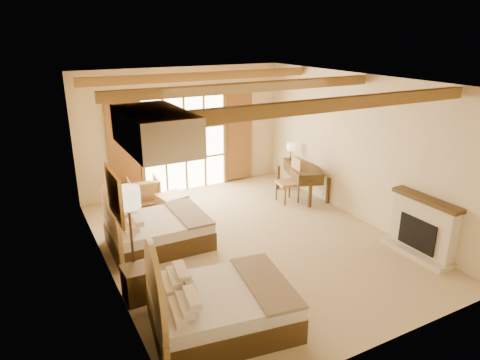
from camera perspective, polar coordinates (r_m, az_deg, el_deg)
floor at (r=8.78m, az=1.20°, el=-8.09°), size 7.00×7.00×0.00m
wall_back at (r=11.25m, az=-7.51°, el=6.61°), size 5.50×0.00×5.50m
wall_left at (r=7.30m, az=-17.92°, el=-1.20°), size 0.00×7.00×7.00m
wall_right at (r=9.77m, az=15.54°, el=4.11°), size 0.00×7.00×7.00m
ceiling at (r=7.84m, az=1.36°, el=13.14°), size 7.00×7.00×0.00m
ceiling_beams at (r=7.86m, az=1.36°, el=12.27°), size 5.39×4.60×0.18m
french_doors at (r=11.28m, az=-7.33°, el=4.82°), size 3.95×0.08×2.60m
fireplace at (r=8.76m, az=23.08°, el=-6.12°), size 0.46×1.40×1.16m
painting at (r=6.56m, az=-16.40°, el=-1.95°), size 0.06×0.95×0.75m
canopy_valance at (r=5.12m, az=-11.31°, el=6.63°), size 0.70×1.40×0.45m
bed_near at (r=6.26m, az=-3.61°, el=-16.44°), size 2.17×1.76×1.29m
bed_far at (r=8.56m, az=-11.66°, el=-6.50°), size 1.89×1.47×1.23m
nightstand at (r=7.11m, az=-13.33°, el=-13.25°), size 0.47×0.47×0.55m
floor_lamp at (r=6.74m, az=-14.67°, el=-3.18°), size 0.38×0.38×1.81m
armchair at (r=10.71m, az=-12.74°, el=-1.44°), size 0.78×0.80×0.67m
ottoman at (r=10.14m, az=-9.06°, el=-3.11°), size 0.70×0.70×0.44m
desk at (r=11.03m, az=8.29°, el=0.03°), size 1.12×1.65×0.82m
desk_chair at (r=10.66m, az=6.49°, el=-1.10°), size 0.57×0.56×1.12m
desk_lamp at (r=11.30m, az=6.82°, el=4.35°), size 0.22×0.22×0.44m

